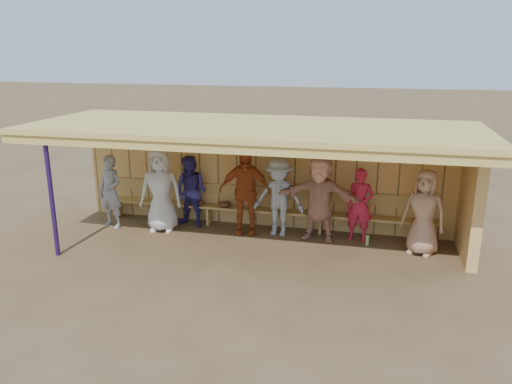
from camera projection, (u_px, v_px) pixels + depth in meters
The scene contains 12 objects.
ground at pixel (252, 245), 10.34m from camera, with size 90.00×90.00×0.00m, color brown.
player_a at pixel (111, 192), 11.19m from camera, with size 0.61×0.40×1.67m, color gray.
player_b at pixel (161, 190), 10.94m from camera, with size 0.91×0.59×1.87m, color silver.
player_c at pixel (191, 192), 11.24m from camera, with size 0.80×0.62×1.64m, color navy.
player_d at pixel (245, 191), 10.77m from camera, with size 1.12×0.47×1.91m, color #AF461C.
player_e at pixel (279, 197), 10.71m from camera, with size 1.11×0.64×1.72m, color #9C9FA4.
player_f at pixel (319, 198), 10.44m from camera, with size 1.71×0.54×1.84m, color #DF9C7D.
player_g at pixel (360, 205), 10.40m from camera, with size 0.57×0.37×1.56m, color red.
player_h at pixel (424, 213), 9.68m from camera, with size 0.84×0.55×1.72m, color tan.
dugout_structure at pixel (278, 159), 10.43m from camera, with size 8.80×3.20×2.50m.
bench at pixel (264, 205), 11.24m from camera, with size 7.60×0.34×0.93m.
dugout_equipment at pixel (241, 207), 11.24m from camera, with size 5.30×0.62×0.80m.
Camera 1 is at (2.35, -9.35, 3.91)m, focal length 35.00 mm.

